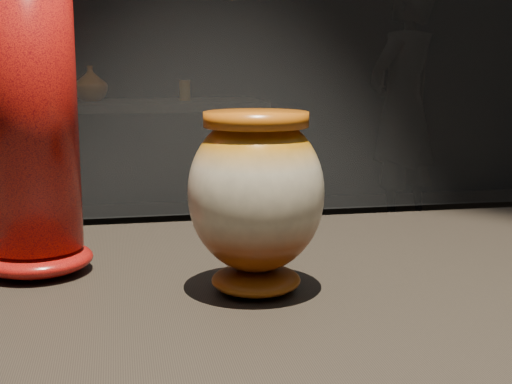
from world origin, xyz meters
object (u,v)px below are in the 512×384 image
Objects in this scene: back_shelf at (95,146)px; visitor at (403,107)px; main_vase at (256,195)px; tall_vase at (29,106)px.

back_shelf is 2.04m from visitor.
tall_vase is (-0.24, 0.12, 0.09)m from main_vase.
back_shelf is 1.21× the size of visitor.
visitor reaches higher than tall_vase.
tall_vase is at bearing 153.49° from main_vase.
back_shelf is (-0.04, 3.44, -0.46)m from tall_vase.
tall_vase is 4.18m from visitor.
main_vase is at bearing 34.11° from visitor.
back_shelf is at bearing 90.59° from tall_vase.
main_vase is 3.59m from back_shelf.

